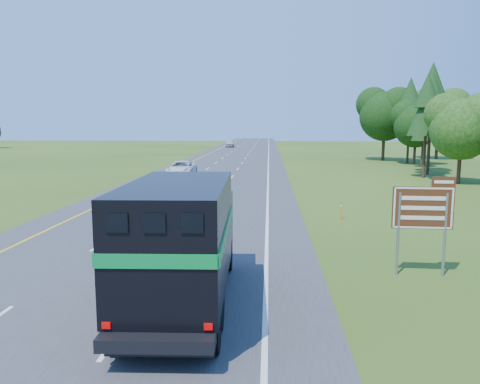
{
  "coord_description": "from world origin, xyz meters",
  "views": [
    {
      "loc": [
        5.56,
        -8.99,
        5.24
      ],
      "look_at": [
        3.94,
        17.23,
        1.48
      ],
      "focal_mm": 35.0,
      "sensor_mm": 36.0,
      "label": 1
    }
  ],
  "objects_px": {
    "far_car": "(230,144)",
    "exit_sign": "(424,212)",
    "white_suv": "(182,168)",
    "horse_truck": "(182,239)"
  },
  "relations": [
    {
      "from": "far_car",
      "to": "exit_sign",
      "type": "height_order",
      "value": "exit_sign"
    },
    {
      "from": "white_suv",
      "to": "exit_sign",
      "type": "bearing_deg",
      "value": -65.56
    },
    {
      "from": "horse_truck",
      "to": "far_car",
      "type": "height_order",
      "value": "horse_truck"
    },
    {
      "from": "far_car",
      "to": "exit_sign",
      "type": "xyz_separation_m",
      "value": [
        14.77,
        -96.11,
        1.38
      ]
    },
    {
      "from": "white_suv",
      "to": "horse_truck",
      "type": "bearing_deg",
      "value": -79.34
    },
    {
      "from": "white_suv",
      "to": "far_car",
      "type": "height_order",
      "value": "far_car"
    },
    {
      "from": "horse_truck",
      "to": "far_car",
      "type": "xyz_separation_m",
      "value": [
        -6.95,
        99.43,
        -1.12
      ]
    },
    {
      "from": "far_car",
      "to": "exit_sign",
      "type": "bearing_deg",
      "value": -82.57
    },
    {
      "from": "white_suv",
      "to": "far_car",
      "type": "relative_size",
      "value": 1.11
    },
    {
      "from": "far_car",
      "to": "exit_sign",
      "type": "relative_size",
      "value": 1.43
    }
  ]
}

